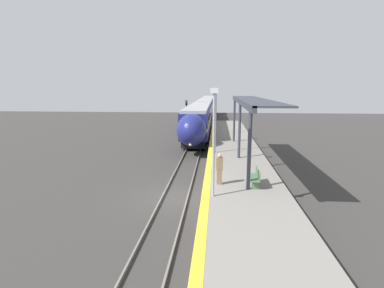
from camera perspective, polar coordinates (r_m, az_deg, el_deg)
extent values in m
plane|color=#383533|center=(17.35, -3.19, -10.16)|extent=(120.00, 120.00, 0.00)
cube|color=slate|center=(17.43, -5.57, -9.83)|extent=(0.08, 90.00, 0.15)
cube|color=slate|center=(17.24, -0.78, -10.01)|extent=(0.08, 90.00, 0.15)
cube|color=black|center=(37.86, 1.29, 2.25)|extent=(2.48, 17.05, 0.83)
cube|color=navy|center=(37.74, 1.29, 3.58)|extent=(2.82, 18.53, 0.94)
cube|color=yellow|center=(37.66, 1.30, 4.53)|extent=(2.83, 18.53, 0.32)
cube|color=navy|center=(37.58, 1.30, 5.85)|extent=(2.82, 18.53, 1.42)
cube|color=black|center=(37.59, 1.30, 5.74)|extent=(2.85, 17.05, 0.78)
cube|color=#9E9EA3|center=(37.52, 1.31, 7.15)|extent=(2.54, 18.53, 0.30)
cylinder|color=black|center=(31.21, -0.82, 0.14)|extent=(0.12, 0.95, 0.95)
cylinder|color=black|center=(31.10, 1.82, 0.10)|extent=(0.12, 0.95, 0.95)
cylinder|color=black|center=(33.36, -0.45, 0.83)|extent=(0.12, 0.95, 0.95)
cylinder|color=black|center=(33.26, 2.03, 0.79)|extent=(0.12, 0.95, 0.95)
cylinder|color=black|center=(42.51, 0.71, 2.95)|extent=(0.12, 0.95, 0.95)
cylinder|color=black|center=(42.44, 2.65, 2.93)|extent=(0.12, 0.95, 0.95)
cylinder|color=black|center=(44.69, 0.91, 3.33)|extent=(0.12, 0.95, 0.95)
cylinder|color=black|center=(44.61, 2.76, 3.31)|extent=(0.12, 0.95, 0.95)
ellipsoid|color=navy|center=(27.20, -0.08, 2.68)|extent=(2.71, 3.84, 2.94)
ellipsoid|color=black|center=(26.66, -0.17, 3.56)|extent=(1.97, 2.24, 1.50)
sphere|color=#F9F4CC|center=(25.96, -0.36, -0.14)|extent=(0.24, 0.24, 0.24)
cube|color=black|center=(57.02, 2.50, 5.07)|extent=(2.48, 17.05, 0.83)
cube|color=navy|center=(56.94, 2.51, 5.96)|extent=(2.82, 18.53, 0.94)
cube|color=yellow|center=(56.90, 2.52, 6.59)|extent=(2.83, 18.53, 0.32)
cube|color=navy|center=(56.84, 2.52, 7.46)|extent=(2.82, 18.53, 1.42)
cube|color=black|center=(56.84, 2.52, 7.39)|extent=(2.85, 17.05, 0.78)
cube|color=#9E9EA3|center=(56.80, 2.53, 8.33)|extent=(2.54, 18.53, 0.30)
cylinder|color=black|center=(50.28, 1.35, 4.14)|extent=(0.12, 0.95, 0.95)
cylinder|color=black|center=(50.21, 3.00, 4.12)|extent=(0.12, 0.95, 0.95)
cylinder|color=black|center=(52.46, 1.50, 4.41)|extent=(0.12, 0.95, 0.95)
cylinder|color=black|center=(52.40, 3.08, 4.39)|extent=(0.12, 0.95, 0.95)
cylinder|color=black|center=(61.69, 2.01, 5.34)|extent=(0.12, 0.95, 0.95)
cylinder|color=black|center=(61.63, 3.35, 5.33)|extent=(0.12, 0.95, 0.95)
cylinder|color=black|center=(63.88, 2.11, 5.52)|extent=(0.12, 0.95, 0.95)
cylinder|color=black|center=(63.82, 3.41, 5.51)|extent=(0.12, 0.95, 0.95)
cube|color=black|center=(76.27, 3.11, 6.47)|extent=(2.48, 17.05, 0.83)
cube|color=navy|center=(76.21, 3.12, 7.13)|extent=(2.82, 18.53, 0.94)
cube|color=yellow|center=(76.18, 3.12, 7.60)|extent=(2.83, 18.53, 0.32)
cube|color=navy|center=(76.13, 3.13, 8.26)|extent=(2.82, 18.53, 1.42)
cube|color=black|center=(76.14, 3.13, 8.20)|extent=(2.85, 17.05, 0.78)
cube|color=#9E9EA3|center=(76.10, 3.13, 8.90)|extent=(2.54, 18.53, 0.30)
cylinder|color=black|center=(69.49, 2.34, 5.93)|extent=(0.12, 0.95, 0.95)
cylinder|color=black|center=(69.44, 3.53, 5.92)|extent=(0.12, 0.95, 0.95)
cylinder|color=black|center=(71.68, 2.41, 6.08)|extent=(0.12, 0.95, 0.95)
cylinder|color=black|center=(71.63, 3.57, 6.06)|extent=(0.12, 0.95, 0.95)
cylinder|color=black|center=(80.93, 2.70, 6.60)|extent=(0.12, 0.95, 0.95)
cylinder|color=black|center=(80.89, 3.72, 6.58)|extent=(0.12, 0.95, 0.95)
cylinder|color=black|center=(83.13, 2.76, 6.70)|extent=(0.12, 0.95, 0.95)
cylinder|color=black|center=(83.09, 3.76, 6.69)|extent=(0.12, 0.95, 0.95)
cube|color=gray|center=(17.09, 9.68, -8.84)|extent=(4.40, 64.00, 1.00)
cube|color=yellow|center=(16.87, 2.90, -7.15)|extent=(0.40, 64.00, 0.01)
cube|color=#4C6B4C|center=(15.90, 11.96, -7.71)|extent=(0.36, 0.06, 0.42)
cube|color=#4C6B4C|center=(17.10, 11.45, -6.39)|extent=(0.36, 0.06, 0.42)
cube|color=#4C6B4C|center=(16.43, 11.73, -6.28)|extent=(0.44, 1.68, 0.03)
cube|color=#4C6B4C|center=(16.39, 12.45, -5.49)|extent=(0.04, 1.68, 0.44)
cube|color=#7F6647|center=(16.38, 5.24, -6.22)|extent=(0.28, 0.20, 0.83)
cube|color=#7F6647|center=(16.18, 5.28, -3.71)|extent=(0.36, 0.22, 0.66)
sphere|color=tan|center=(16.08, 5.31, -2.19)|extent=(0.22, 0.22, 0.22)
cylinder|color=#59595E|center=(42.93, -1.06, 4.90)|extent=(0.14, 0.14, 3.73)
cube|color=black|center=(42.76, -1.07, 7.86)|extent=(0.28, 0.20, 0.70)
sphere|color=#1ED833|center=(42.65, -1.09, 8.08)|extent=(0.14, 0.14, 0.14)
sphere|color=#330A0A|center=(42.66, -1.09, 7.62)|extent=(0.14, 0.14, 0.14)
cylinder|color=#9E9EA3|center=(14.07, 4.14, -0.44)|extent=(0.12, 0.12, 4.91)
cube|color=silver|center=(13.81, 4.28, 10.11)|extent=(0.36, 0.20, 0.24)
cylinder|color=#9E9EA3|center=(24.01, 4.46, 4.15)|extent=(0.12, 0.12, 4.91)
cube|color=silver|center=(23.85, 4.55, 10.32)|extent=(0.36, 0.20, 0.24)
cylinder|color=#9E9EA3|center=(34.01, 4.60, 6.05)|extent=(0.12, 0.12, 4.91)
cube|color=silver|center=(33.90, 4.66, 10.40)|extent=(0.36, 0.20, 0.24)
cylinder|color=#333842|center=(15.40, 10.87, -1.18)|extent=(0.20, 0.20, 4.10)
cylinder|color=#333842|center=(22.34, 9.02, 2.52)|extent=(0.20, 0.20, 4.10)
cylinder|color=#333842|center=(29.34, 8.05, 4.46)|extent=(0.20, 0.20, 4.10)
cube|color=#333842|center=(22.15, 9.18, 8.03)|extent=(0.24, 17.13, 0.36)
cube|color=#333842|center=(22.23, 11.53, 8.27)|extent=(2.00, 17.13, 0.10)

